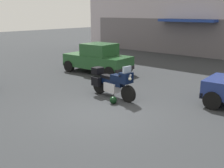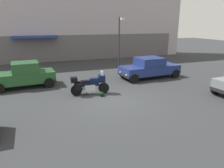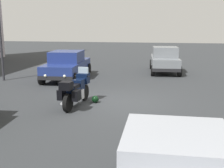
{
  "view_description": "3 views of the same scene",
  "coord_description": "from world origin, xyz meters",
  "px_view_note": "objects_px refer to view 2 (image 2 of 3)",
  "views": [
    {
      "loc": [
        5.88,
        -6.23,
        3.27
      ],
      "look_at": [
        0.08,
        0.43,
        0.94
      ],
      "focal_mm": 43.47,
      "sensor_mm": 36.0,
      "label": 1
    },
    {
      "loc": [
        -3.69,
        -9.74,
        4.01
      ],
      "look_at": [
        0.01,
        0.19,
        0.91
      ],
      "focal_mm": 33.37,
      "sensor_mm": 36.0,
      "label": 2
    },
    {
      "loc": [
        -10.62,
        -1.6,
        2.94
      ],
      "look_at": [
        -0.23,
        0.33,
        0.75
      ],
      "focal_mm": 45.15,
      "sensor_mm": 36.0,
      "label": 3
    }
  ],
  "objects_px": {
    "car_sedan_far": "(150,68)",
    "streetlamp_curbside": "(120,39)",
    "motorcycle": "(89,84)",
    "car_wagon_end": "(24,75)",
    "helmet": "(102,94)"
  },
  "relations": [
    {
      "from": "helmet",
      "to": "streetlamp_curbside",
      "type": "distance_m",
      "value": 7.34
    },
    {
      "from": "motorcycle",
      "to": "car_sedan_far",
      "type": "bearing_deg",
      "value": 27.34
    },
    {
      "from": "motorcycle",
      "to": "car_sedan_far",
      "type": "height_order",
      "value": "car_sedan_far"
    },
    {
      "from": "motorcycle",
      "to": "helmet",
      "type": "distance_m",
      "value": 0.94
    },
    {
      "from": "streetlamp_curbside",
      "to": "car_sedan_far",
      "type": "bearing_deg",
      "value": -69.22
    },
    {
      "from": "helmet",
      "to": "streetlamp_curbside",
      "type": "bearing_deg",
      "value": 59.08
    },
    {
      "from": "car_sedan_far",
      "to": "streetlamp_curbside",
      "type": "xyz_separation_m",
      "value": [
        -1.18,
        3.1,
        1.98
      ]
    },
    {
      "from": "car_sedan_far",
      "to": "streetlamp_curbside",
      "type": "bearing_deg",
      "value": -73.04
    },
    {
      "from": "car_sedan_far",
      "to": "streetlamp_curbside",
      "type": "height_order",
      "value": "streetlamp_curbside"
    },
    {
      "from": "car_wagon_end",
      "to": "streetlamp_curbside",
      "type": "relative_size",
      "value": 0.88
    },
    {
      "from": "motorcycle",
      "to": "streetlamp_curbside",
      "type": "distance_m",
      "value": 7.02
    },
    {
      "from": "helmet",
      "to": "streetlamp_curbside",
      "type": "height_order",
      "value": "streetlamp_curbside"
    },
    {
      "from": "motorcycle",
      "to": "car_wagon_end",
      "type": "bearing_deg",
      "value": 145.64
    },
    {
      "from": "helmet",
      "to": "car_wagon_end",
      "type": "xyz_separation_m",
      "value": [
        -4.13,
        3.48,
        0.67
      ]
    },
    {
      "from": "car_sedan_far",
      "to": "car_wagon_end",
      "type": "height_order",
      "value": "car_wagon_end"
    }
  ]
}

